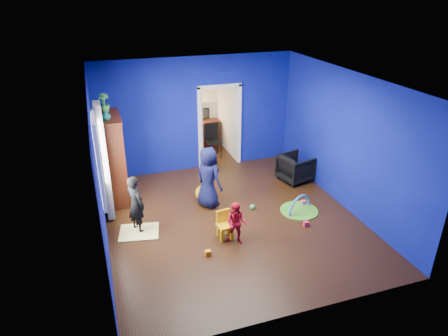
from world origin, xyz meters
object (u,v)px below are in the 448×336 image
object	(u,v)px
toddler_red	(236,223)
hopper_ball	(204,193)
vase	(106,115)
kid_chair	(225,227)
armchair	(296,168)
play_mat	(299,211)
child_black	(136,204)
crt_tv	(113,157)
study_desk	(204,133)
tv_armoire	(111,159)
child_navy	(208,177)
folding_chair	(214,141)

from	to	relation	value
toddler_red	hopper_ball	world-z (taller)	toddler_red
vase	kid_chair	bearing A→B (deg)	-46.05
armchair	vase	distance (m)	4.64
play_mat	hopper_ball	bearing A→B (deg)	148.84
armchair	child_black	size ratio (longest dim) A/B	0.62
crt_tv	study_desk	distance (m)	3.85
tv_armoire	play_mat	bearing A→B (deg)	-25.88
vase	child_navy	bearing A→B (deg)	-18.45
play_mat	child_navy	bearing A→B (deg)	154.33
folding_chair	crt_tv	bearing A→B (deg)	-149.62
toddler_red	armchair	bearing A→B (deg)	74.24
vase	kid_chair	world-z (taller)	vase
child_black	vase	distance (m)	1.89
kid_chair	crt_tv	bearing A→B (deg)	122.00
child_navy	toddler_red	distance (m)	1.53
child_black	hopper_ball	distance (m)	1.78
kid_chair	vase	bearing A→B (deg)	126.70
child_navy	tv_armoire	xyz separation A→B (m)	(-1.93, 0.94, 0.30)
folding_chair	toddler_red	bearing A→B (deg)	-101.09
armchair	folding_chair	size ratio (longest dim) A/B	0.79
child_black	study_desk	world-z (taller)	child_black
toddler_red	hopper_ball	xyz separation A→B (m)	(-0.15, 1.75, -0.23)
toddler_red	study_desk	world-z (taller)	toddler_red
hopper_ball	play_mat	distance (m)	2.14
armchair	play_mat	world-z (taller)	armchair
crt_tv	child_navy	bearing A→B (deg)	-26.55
kid_chair	study_desk	bearing A→B (deg)	71.65
crt_tv	hopper_ball	distance (m)	2.13
hopper_ball	study_desk	bearing A→B (deg)	73.96
play_mat	vase	bearing A→B (deg)	157.99
toddler_red	folding_chair	distance (m)	4.15
vase	kid_chair	size ratio (longest dim) A/B	0.39
child_navy	kid_chair	distance (m)	1.37
child_black	child_navy	world-z (taller)	child_navy
child_navy	kid_chair	world-z (taller)	child_navy
tv_armoire	kid_chair	world-z (taller)	tv_armoire
play_mat	kid_chair	bearing A→B (deg)	-166.26
armchair	hopper_ball	distance (m)	2.45
kid_chair	child_black	bearing A→B (deg)	145.77
study_desk	child_navy	bearing A→B (deg)	-104.20
hopper_ball	folding_chair	bearing A→B (deg)	67.89
toddler_red	play_mat	xyz separation A→B (m)	(1.68, 0.65, -0.41)
toddler_red	folding_chair	world-z (taller)	folding_chair
vase	study_desk	world-z (taller)	vase
crt_tv	folding_chair	size ratio (longest dim) A/B	0.76
hopper_ball	kid_chair	bearing A→B (deg)	-90.16
vase	folding_chair	xyz separation A→B (m)	(2.82, 1.93, -1.60)
study_desk	folding_chair	xyz separation A→B (m)	(0.00, -0.96, 0.09)
folding_chair	vase	bearing A→B (deg)	-145.62
child_navy	toddler_red	bearing A→B (deg)	154.85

